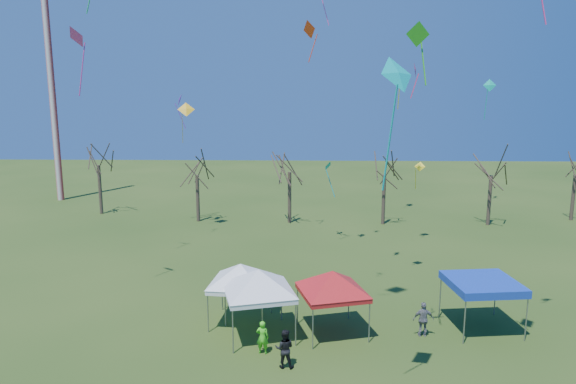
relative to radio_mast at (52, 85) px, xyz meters
The scene contains 25 objects.
ground 45.78m from the radio_mast, 50.53° to the right, with size 140.00×140.00×0.00m, color #2A4416.
radio_mast is the anchor object (origin of this frame).
tree_0 11.45m from the radio_mast, 42.77° to the right, with size 3.83×3.83×8.44m.
tree_1 20.72m from the radio_mast, 28.48° to the right, with size 3.42×3.42×7.54m.
tree_2 28.08m from the radio_mast, 20.57° to the right, with size 3.71×3.71×8.18m.
tree_3 36.04m from the radio_mast, 16.31° to the right, with size 3.59×3.59×7.91m.
tree_4 44.96m from the radio_mast, 12.99° to the right, with size 3.58×3.58×7.89m.
tent_white_west 39.88m from the radio_mast, 52.20° to the right, with size 4.03×4.03×3.57m.
tent_white_mid 41.59m from the radio_mast, 52.33° to the right, with size 4.20×4.20×3.84m.
tent_red 43.52m from the radio_mast, 48.26° to the right, with size 3.99×3.99×3.64m.
tent_blue 48.29m from the radio_mast, 41.02° to the right, with size 3.54×3.54×2.51m.
person_green 43.67m from the radio_mast, 53.43° to the right, with size 0.56×0.37×1.53m, color #47D922.
person_grey 47.08m from the radio_mast, 44.36° to the right, with size 1.00×0.41×1.70m, color slate.
person_dark 45.14m from the radio_mast, 53.26° to the right, with size 0.82×0.64×1.68m, color black.
kite_5 48.59m from the radio_mast, 52.20° to the right, with size 1.57×1.45×4.34m.
kite_22 33.24m from the radio_mast, 28.00° to the right, with size 1.05×1.11×2.91m.
kite_18 41.09m from the radio_mast, 38.04° to the right, with size 0.79×0.56×1.99m.
kite_19 39.60m from the radio_mast, 23.52° to the right, with size 0.93×0.73×2.21m.
kite_12 43.61m from the radio_mast, 17.01° to the right, with size 1.05×0.45×3.26m.
kite_25 45.78m from the radio_mast, 46.69° to the right, with size 0.33×0.67×1.49m.
kite_13 20.59m from the radio_mast, 36.25° to the right, with size 0.84×1.22×2.97m.
kite_2 21.86m from the radio_mast, 37.20° to the right, with size 1.57×1.24×3.37m.
kite_11 33.61m from the radio_mast, 35.51° to the right, with size 1.13×1.29×2.80m.
kite_27 46.60m from the radio_mast, 48.05° to the right, with size 0.99×0.63×2.40m.
kite_8 31.75m from the radio_mast, 61.47° to the right, with size 1.42×1.33×3.57m.
Camera 1 is at (-1.18, -20.96, 11.33)m, focal length 32.00 mm.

